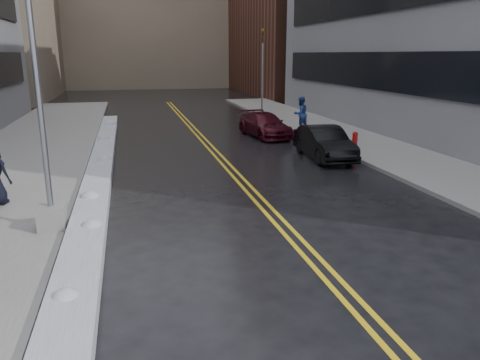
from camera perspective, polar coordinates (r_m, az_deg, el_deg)
ground at (r=10.83m, az=-5.49°, el=-8.86°), size 160.00×160.00×0.00m
sidewalk_west at (r=20.76m, az=-25.54°, el=1.63°), size 5.50×50.00×0.15m
sidewalk_east at (r=23.21m, az=15.96°, el=3.82°), size 4.00×50.00×0.15m
lane_line_left at (r=20.62m, az=-2.98°, el=2.82°), size 0.12×50.00×0.01m
lane_line_right at (r=20.67m, az=-2.16°, el=2.86°), size 0.12×50.00×0.01m
snow_ridge at (r=18.34m, az=-16.70°, el=1.17°), size 0.90×30.00×0.34m
building_far at (r=70.20m, az=-11.44°, el=20.24°), size 36.00×16.00×22.00m
lamppost at (r=12.12m, az=-22.90°, el=5.13°), size 0.65×0.65×7.62m
fire_hydrant at (r=22.66m, az=13.83°, el=4.92°), size 0.26×0.26×0.73m
traffic_signal at (r=35.22m, az=2.76°, el=13.49°), size 0.16×0.20×6.00m
pedestrian_east at (r=26.97m, az=7.39°, el=8.01°), size 1.13×1.01×1.92m
car_black at (r=20.46m, az=10.23°, el=4.49°), size 1.63×4.29×1.40m
car_maroon at (r=25.77m, az=3.02°, el=6.74°), size 2.32×4.61×1.28m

